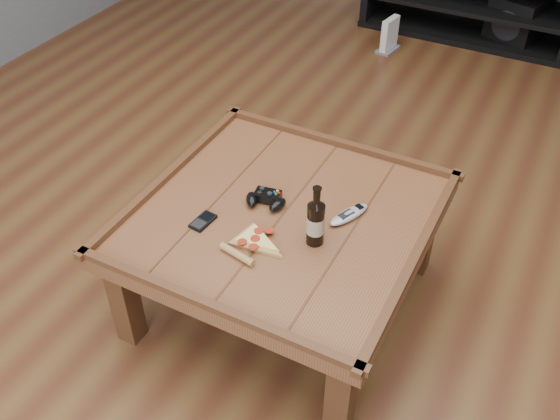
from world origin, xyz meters
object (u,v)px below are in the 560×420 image
at_px(pizza_slice, 253,242).
at_px(game_console, 389,36).
at_px(game_controller, 266,199).
at_px(subwoofer, 517,19).
at_px(coffee_table, 283,226).
at_px(beer_bottle, 316,221).
at_px(smartphone, 203,221).
at_px(remote_control, 349,215).

relative_size(pizza_slice, game_console, 1.21).
bearing_deg(game_controller, subwoofer, 72.18).
height_order(coffee_table, game_controller, game_controller).
xyz_separation_m(beer_bottle, game_controller, (-0.24, 0.10, -0.07)).
xyz_separation_m(pizza_slice, smartphone, (-0.21, 0.02, -0.00)).
relative_size(game_controller, subwoofer, 0.42).
xyz_separation_m(coffee_table, subwoofer, (0.32, 2.80, -0.23)).
bearing_deg(game_console, pizza_slice, -71.94).
relative_size(remote_control, subwoofer, 0.47).
relative_size(coffee_table, subwoofer, 2.64).
xyz_separation_m(remote_control, subwoofer, (0.11, 2.71, -0.31)).
bearing_deg(pizza_slice, smartphone, -172.85).
xyz_separation_m(beer_bottle, pizza_slice, (-0.18, -0.11, -0.08)).
bearing_deg(coffee_table, game_console, 99.50).
height_order(game_controller, smartphone, game_controller).
distance_m(subwoofer, game_console, 0.88).
distance_m(coffee_table, subwoofer, 2.83).
relative_size(coffee_table, beer_bottle, 4.46).
distance_m(coffee_table, beer_bottle, 0.23).
distance_m(beer_bottle, game_console, 2.45).
distance_m(smartphone, subwoofer, 3.03).
relative_size(pizza_slice, subwoofer, 0.69).
relative_size(game_controller, smartphone, 1.59).
xyz_separation_m(game_controller, remote_control, (0.29, 0.07, -0.01)).
bearing_deg(smartphone, coffee_table, 42.37).
bearing_deg(beer_bottle, remote_control, 72.14).
xyz_separation_m(coffee_table, game_console, (-0.38, 2.27, -0.29)).
height_order(beer_bottle, game_console, beer_bottle).
bearing_deg(coffee_table, pizza_slice, -95.92).
distance_m(pizza_slice, subwoofer, 3.02).
xyz_separation_m(beer_bottle, remote_control, (0.05, 0.17, -0.08)).
height_order(beer_bottle, subwoofer, beer_bottle).
xyz_separation_m(subwoofer, game_console, (-0.70, -0.53, -0.06)).
bearing_deg(remote_control, coffee_table, -133.25).
distance_m(remote_control, subwoofer, 2.73).
xyz_separation_m(coffee_table, pizza_slice, (-0.02, -0.18, 0.07)).
bearing_deg(beer_bottle, game_console, 102.94).
distance_m(pizza_slice, game_console, 2.50).
bearing_deg(game_controller, pizza_slice, -82.97).
xyz_separation_m(beer_bottle, smartphone, (-0.39, -0.09, -0.09)).
bearing_deg(beer_bottle, game_controller, 157.60).
bearing_deg(subwoofer, remote_control, -76.28).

